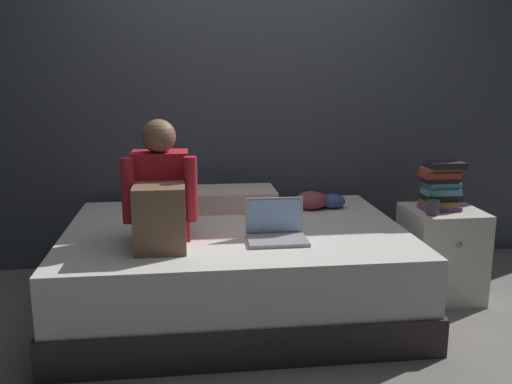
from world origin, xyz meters
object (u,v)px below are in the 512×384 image
Objects in this scene: clothes_pile at (319,201)px; person_sitting at (160,197)px; pillow at (233,199)px; mug at (433,207)px; laptop at (276,230)px; book_stack at (441,186)px; bed at (235,268)px; nightstand at (441,253)px.

person_sitting is at bearing -147.68° from clothes_pile.
mug is (1.14, -0.56, 0.04)m from pillow.
person_sitting is 0.65m from laptop.
mug is (-0.10, -0.12, -0.10)m from book_stack.
book_stack reaches higher than laptop.
laptop is at bearing -76.61° from pillow.
book_stack is at bearing -29.59° from clothes_pile.
bed is 1.30m from nightstand.
laptop is 0.57× the size of pillow.
mug is at bearing -129.81° from book_stack.
bed is 0.47m from laptop.
mug is (-0.13, -0.12, 0.33)m from nightstand.
pillow is (0.03, 0.45, 0.32)m from bed.
pillow is 1.87× the size of book_stack.
clothes_pile reaches higher than bed.
book_stack is (1.24, -0.45, 0.15)m from pillow.
book_stack reaches higher than mug.
clothes_pile is (0.57, -0.07, -0.01)m from pillow.
bed is 6.25× the size of laptop.
mug is at bearing -41.06° from clothes_pile.
person_sitting reaches higher than mug.
book_stack is 0.18m from mug.
bed is 0.78m from clothes_pile.
laptop is 1.07× the size of book_stack.
nightstand is 1.68× the size of clothes_pile.
laptop is at bearing -169.81° from mug.
bed is at bearing -147.63° from clothes_pile.
bed is at bearing 32.24° from person_sitting.
mug is (1.58, 0.15, -0.14)m from person_sitting.
nightstand is (1.30, 0.01, 0.03)m from bed.
nightstand is 6.38× the size of mug.
person_sitting is (-1.71, -0.27, 0.47)m from nightstand.
book_stack is 0.88× the size of clothes_pile.
book_stack reaches higher than bed.
nightstand is at bearing 8.86° from person_sitting.
book_stack is 0.78m from clothes_pile.
laptop is 1.12m from book_stack.
laptop is 0.98m from mug.
mug reaches higher than clothes_pile.
person_sitting is 1.22m from clothes_pile.
clothes_pile is (0.60, 0.38, 0.31)m from bed.
bed is 6.69× the size of book_stack.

